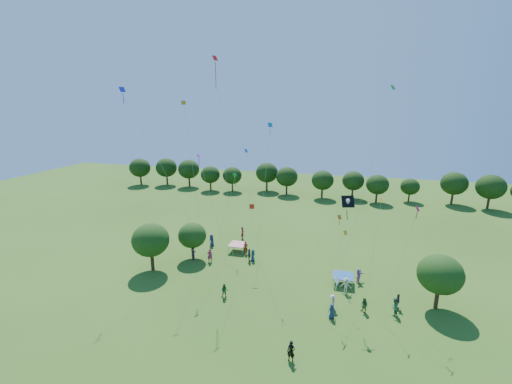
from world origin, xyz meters
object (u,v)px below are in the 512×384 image
object	(u,v)px
near_tree_north	(192,235)
man_in_black	(291,351)
tent_red_stripe	(238,244)
pirate_kite	(347,203)
near_tree_west	(151,240)
tent_blue	(343,276)
red_high_kite	(219,105)
near_tree_east	(440,274)

from	to	relation	value
near_tree_north	man_in_black	distance (m)	21.89
tent_red_stripe	pirate_kite	xyz separation A→B (m)	(14.08, -9.22, 9.61)
near_tree_west	man_in_black	xyz separation A→B (m)	(18.91, -10.95, -3.06)
near_tree_west	tent_blue	bearing A→B (deg)	6.18
tent_red_stripe	man_in_black	bearing A→B (deg)	-60.93
near_tree_west	pirate_kite	distance (m)	23.50
near_tree_north	tent_blue	size ratio (longest dim) A/B	2.22
near_tree_west	red_high_kite	size ratio (longest dim) A/B	0.25
near_tree_west	tent_blue	world-z (taller)	near_tree_west
near_tree_east	near_tree_west	bearing A→B (deg)	179.94
near_tree_east	tent_blue	world-z (taller)	near_tree_east
pirate_kite	red_high_kite	bearing A→B (deg)	162.36
tent_red_stripe	tent_blue	size ratio (longest dim) A/B	1.00
pirate_kite	near_tree_north	bearing A→B (deg)	163.67
tent_red_stripe	red_high_kite	distance (m)	19.28
near_tree_west	man_in_black	bearing A→B (deg)	-30.07
man_in_black	tent_blue	bearing A→B (deg)	81.33
near_tree_north	man_in_black	bearing A→B (deg)	-44.54
tent_red_stripe	near_tree_north	bearing A→B (deg)	-144.07
tent_blue	near_tree_north	bearing A→B (deg)	174.48
tent_red_stripe	man_in_black	distance (m)	21.62
red_high_kite	near_tree_west	bearing A→B (deg)	-157.21
near_tree_east	red_high_kite	bearing A→B (deg)	171.91
tent_red_stripe	red_high_kite	bearing A→B (deg)	-95.52
man_in_black	near_tree_west	bearing A→B (deg)	156.94
near_tree_north	tent_blue	world-z (taller)	near_tree_north
pirate_kite	red_high_kite	distance (m)	17.76
near_tree_east	pirate_kite	world-z (taller)	pirate_kite
tent_blue	red_high_kite	distance (m)	23.83
red_high_kite	tent_blue	bearing A→B (deg)	-3.46
tent_blue	pirate_kite	bearing A→B (deg)	-92.79
tent_red_stripe	tent_blue	xyz separation A→B (m)	(14.27, -5.49, 0.00)
near_tree_east	pirate_kite	bearing A→B (deg)	-172.37
near_tree_east	near_tree_north	bearing A→B (deg)	171.27
near_tree_west	near_tree_north	distance (m)	5.54
near_tree_west	near_tree_east	xyz separation A→B (m)	(31.74, -0.04, -0.22)
man_in_black	pirate_kite	distance (m)	14.20
man_in_black	pirate_kite	bearing A→B (deg)	76.69
man_in_black	pirate_kite	xyz separation A→B (m)	(3.58, 9.67, 9.76)
tent_blue	red_high_kite	bearing A→B (deg)	176.54
tent_blue	man_in_black	xyz separation A→B (m)	(-3.76, -13.40, -0.15)
near_tree_east	pirate_kite	xyz separation A→B (m)	(-9.25, -1.24, 6.92)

